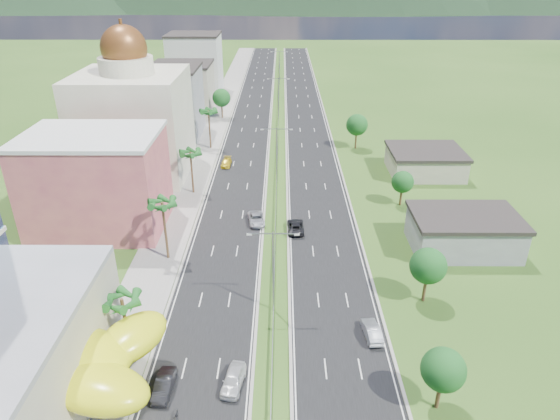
{
  "coord_description": "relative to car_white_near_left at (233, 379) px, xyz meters",
  "views": [
    {
      "loc": [
        1.01,
        -39.78,
        38.59
      ],
      "look_at": [
        0.74,
        23.73,
        7.0
      ],
      "focal_mm": 32.0,
      "sensor_mm": 36.0,
      "label": 1
    }
  ],
  "objects": [
    {
      "name": "mountain_ridge",
      "position": [
        63.86,
        452.39,
        -0.85
      ],
      "size": [
        860.0,
        140.0,
        90.0
      ],
      "primitive_type": null,
      "color": "black",
      "rests_on": "ground"
    },
    {
      "name": "road_right",
      "position": [
        11.36,
        92.39,
        -0.83
      ],
      "size": [
        11.0,
        260.0,
        0.04
      ],
      "primitive_type": "cube",
      "color": "black",
      "rests_on": "ground"
    },
    {
      "name": "car_silver_right",
      "position": [
        15.21,
        7.51,
        -0.04
      ],
      "size": [
        2.06,
        4.81,
        1.54
      ],
      "primitive_type": "imported",
      "rotation": [
        0.0,
        0.0,
        3.23
      ],
      "color": "#A3A6AB",
      "rests_on": "road_right"
    },
    {
      "name": "leafy_tree_rb",
      "position": [
        22.86,
        14.39,
        4.33
      ],
      "size": [
        4.55,
        4.55,
        7.47
      ],
      "color": "#47301C",
      "rests_on": "ground"
    },
    {
      "name": "midrise_grey",
      "position": [
        -23.14,
        82.39,
        7.15
      ],
      "size": [
        16.0,
        15.0,
        16.0
      ],
      "primitive_type": "cube",
      "color": "gray",
      "rests_on": "ground"
    },
    {
      "name": "car_white_near_left",
      "position": [
        0.0,
        0.0,
        0.0
      ],
      "size": [
        2.66,
        5.01,
        1.62
      ],
      "primitive_type": "imported",
      "rotation": [
        0.0,
        0.0,
        -0.16
      ],
      "color": "silver",
      "rests_on": "road_left"
    },
    {
      "name": "streetlight_median_b",
      "position": [
        3.86,
        12.39,
        5.9
      ],
      "size": [
        6.04,
        0.25,
        11.0
      ],
      "color": "gray",
      "rests_on": "ground"
    },
    {
      "name": "palm_tree_c",
      "position": [
        -11.64,
        24.39,
        7.65
      ],
      "size": [
        3.6,
        3.6,
        9.6
      ],
      "color": "#47301C",
      "rests_on": "ground"
    },
    {
      "name": "leafy_tree_rd",
      "position": [
        21.86,
        72.39,
        4.73
      ],
      "size": [
        4.9,
        4.9,
        8.05
      ],
      "color": "#47301C",
      "rests_on": "ground"
    },
    {
      "name": "leafy_tree_ra",
      "position": [
        19.86,
        -2.61,
        3.92
      ],
      "size": [
        4.2,
        4.2,
        6.9
      ],
      "color": "#47301C",
      "rests_on": "ground"
    },
    {
      "name": "shed_near",
      "position": [
        31.86,
        27.39,
        1.65
      ],
      "size": [
        15.0,
        10.0,
        5.0
      ],
      "primitive_type": "cube",
      "color": "gray",
      "rests_on": "ground"
    },
    {
      "name": "midrise_white",
      "position": [
        -23.14,
        127.39,
        8.15
      ],
      "size": [
        16.0,
        15.0,
        18.0
      ],
      "primitive_type": "cube",
      "color": "silver",
      "rests_on": "ground"
    },
    {
      "name": "streetlight_median_c",
      "position": [
        3.86,
        52.39,
        5.9
      ],
      "size": [
        6.04,
        0.25,
        11.0
      ],
      "color": "gray",
      "rests_on": "ground"
    },
    {
      "name": "palm_tree_d",
      "position": [
        -11.64,
        47.39,
        6.69
      ],
      "size": [
        3.6,
        3.6,
        8.6
      ],
      "color": "#47301C",
      "rests_on": "ground"
    },
    {
      "name": "car_dark_left",
      "position": [
        -6.86,
        -0.74,
        -0.04
      ],
      "size": [
        1.82,
        4.76,
        1.55
      ],
      "primitive_type": "imported",
      "rotation": [
        0.0,
        0.0,
        -0.04
      ],
      "color": "black",
      "rests_on": "road_left"
    },
    {
      "name": "median_guardrail",
      "position": [
        3.86,
        74.38,
        -0.23
      ],
      "size": [
        0.1,
        216.06,
        0.76
      ],
      "color": "gray",
      "rests_on": "ground"
    },
    {
      "name": "car_dark_far_right",
      "position": [
        7.06,
        32.73,
        -0.05
      ],
      "size": [
        2.65,
        5.55,
        1.53
      ],
      "primitive_type": "imported",
      "rotation": [
        0.0,
        0.0,
        3.16
      ],
      "color": "black",
      "rests_on": "road_right"
    },
    {
      "name": "midrise_beige",
      "position": [
        -23.14,
        104.39,
        5.65
      ],
      "size": [
        16.0,
        15.0,
        13.0
      ],
      "primitive_type": "cube",
      "color": "#ABA08D",
      "rests_on": "ground"
    },
    {
      "name": "streetlight_median_e",
      "position": [
        3.86,
        142.39,
        5.9
      ],
      "size": [
        6.04,
        0.25,
        11.0
      ],
      "color": "gray",
      "rests_on": "ground"
    },
    {
      "name": "palm_tree_b",
      "position": [
        -11.64,
        4.39,
        6.21
      ],
      "size": [
        3.6,
        3.6,
        8.1
      ],
      "color": "#47301C",
      "rests_on": "ground"
    },
    {
      "name": "shed_far",
      "position": [
        33.86,
        57.39,
        1.35
      ],
      "size": [
        14.0,
        12.0,
        4.4
      ],
      "primitive_type": "cube",
      "color": "#ABA08D",
      "rests_on": "ground"
    },
    {
      "name": "car_yellow_far_left",
      "position": [
        -6.88,
        61.21,
        -0.12
      ],
      "size": [
        2.04,
        4.79,
        1.38
      ],
      "primitive_type": "imported",
      "rotation": [
        0.0,
        0.0,
        -0.02
      ],
      "color": "gold",
      "rests_on": "road_left"
    },
    {
      "name": "sidewalk_left",
      "position": [
        -13.14,
        92.39,
        -0.79
      ],
      "size": [
        7.0,
        260.0,
        0.12
      ],
      "primitive_type": "cube",
      "color": "gray",
      "rests_on": "ground"
    },
    {
      "name": "leafy_tree_rc",
      "position": [
        25.86,
        42.39,
        3.52
      ],
      "size": [
        3.85,
        3.85,
        6.33
      ],
      "color": "#47301C",
      "rests_on": "ground"
    },
    {
      "name": "road_left",
      "position": [
        -3.64,
        92.39,
        -0.83
      ],
      "size": [
        11.0,
        260.0,
        0.04
      ],
      "primitive_type": "cube",
      "color": "black",
      "rests_on": "ground"
    },
    {
      "name": "streetlight_median_d",
      "position": [
        3.86,
        97.39,
        5.9
      ],
      "size": [
        6.04,
        0.25,
        11.0
      ],
      "color": "gray",
      "rests_on": "ground"
    },
    {
      "name": "lime_canopy",
      "position": [
        -16.13,
        -1.62,
        4.14
      ],
      "size": [
        18.0,
        15.0,
        7.4
      ],
      "color": "yellow",
      "rests_on": "ground"
    },
    {
      "name": "ground",
      "position": [
        3.86,
        2.39,
        -0.85
      ],
      "size": [
        500.0,
        500.0,
        0.0
      ],
      "primitive_type": "plane",
      "color": "#2D5119",
      "rests_on": "ground"
    },
    {
      "name": "car_silver_mid_left",
      "position": [
        0.66,
        35.28,
        -0.08
      ],
      "size": [
        3.27,
        5.63,
        1.47
      ],
      "primitive_type": "imported",
      "rotation": [
        0.0,
        0.0,
        0.16
      ],
      "color": "#9A9CA1",
      "rests_on": "road_left"
    },
    {
      "name": "palm_tree_e",
      "position": [
        -11.64,
        72.39,
        7.46
      ],
      "size": [
        3.6,
        3.6,
        9.4
      ],
      "color": "#47301C",
      "rests_on": "ground"
    },
    {
      "name": "leafy_tree_lfar",
      "position": [
        -11.64,
        97.39,
        4.73
      ],
      "size": [
        4.9,
        4.9,
        8.05
      ],
      "color": "#47301C",
      "rests_on": "ground"
    },
    {
      "name": "motorcycle",
      "position": [
        -5.05,
        -4.38,
        -0.21
      ],
      "size": [
        0.59,
        1.9,
        1.21
      ],
      "primitive_type": "imported",
      "rotation": [
        0.0,
        0.0,
        0.01
      ],
      "color": "black",
      "rests_on": "road_left"
    },
    {
      "name": "domed_building",
      "position": [
        -24.14,
        57.39,
        10.5
      ],
      "size": [
        20.0,
        20.0,
        28.7
      ],
      "color": "beige",
      "rests_on": "ground"
    },
    {
      "name": "pink_shophouse",
      "position": [
        -24.14,
        34.39,
        6.65
      ],
      "size": [
        20.0,
        15.0,
        15.0
      ],
      "primitive_type": "cube",
      "color": "#B3495B",
      "rests_on": "ground"
    }
  ]
}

